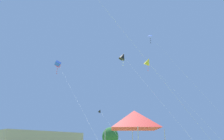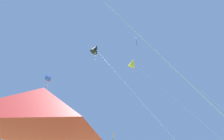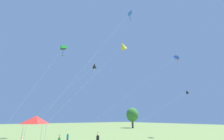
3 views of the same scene
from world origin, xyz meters
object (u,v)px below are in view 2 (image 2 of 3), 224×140
object	(u,v)px
kite_black_diamond_4	(95,49)
kite_black_diamond_5	(86,126)
kite_yellow_diamond_3	(133,63)
festival_tent	(40,109)
kite_blue_box_1	(48,78)
kite_blue_delta_0	(137,39)

from	to	relation	value
kite_black_diamond_4	kite_black_diamond_5	world-z (taller)	kite_black_diamond_4
kite_yellow_diamond_3	kite_black_diamond_5	world-z (taller)	kite_yellow_diamond_3
festival_tent	kite_black_diamond_4	world-z (taller)	kite_black_diamond_4
kite_blue_box_1	kite_black_diamond_5	distance (m)	13.95
kite_blue_delta_0	kite_black_diamond_5	distance (m)	16.72
kite_blue_box_1	kite_black_diamond_4	size ratio (longest dim) A/B	1.87
festival_tent	kite_blue_box_1	xyz separation A→B (m)	(9.94, 28.80, 14.92)
kite_blue_delta_0	kite_blue_box_1	distance (m)	21.19
festival_tent	kite_black_diamond_4	distance (m)	13.26
kite_blue_delta_0	kite_black_diamond_4	distance (m)	10.39
kite_yellow_diamond_3	festival_tent	bearing A→B (deg)	-148.99
kite_black_diamond_5	kite_blue_box_1	bearing A→B (deg)	124.17
kite_black_diamond_4	kite_black_diamond_5	size ratio (longest dim) A/B	0.93
kite_blue_delta_0	kite_blue_box_1	size ratio (longest dim) A/B	0.79
festival_tent	kite_blue_delta_0	world-z (taller)	kite_blue_delta_0
kite_black_diamond_4	kite_yellow_diamond_3	bearing A→B (deg)	8.43
kite_blue_delta_0	kite_blue_box_1	world-z (taller)	kite_blue_delta_0
kite_blue_delta_0	kite_black_diamond_4	bearing A→B (deg)	-172.08
kite_black_diamond_4	kite_blue_box_1	bearing A→B (deg)	81.37
kite_yellow_diamond_3	kite_black_diamond_5	size ratio (longest dim) A/B	1.04
kite_blue_delta_0	kite_blue_box_1	xyz separation A→B (m)	(-4.86, 20.62, -0.48)
kite_blue_delta_0	kite_black_diamond_4	world-z (taller)	kite_blue_delta_0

